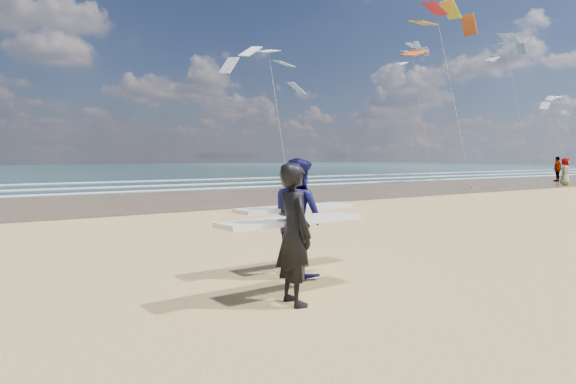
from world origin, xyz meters
TOP-DOWN VIEW (x-y plane):
  - wet_sand_strip at (20.00, 18.00)m, footprint 220.00×12.00m
  - ocean at (20.00, 72.00)m, footprint 220.00×100.00m
  - foam_breakers at (20.00, 28.10)m, footprint 220.00×11.70m
  - surfer_near at (-0.31, 0.67)m, footprint 2.22×1.03m
  - surfer_far at (0.67, 1.97)m, footprint 2.21×1.13m
  - beachgoer_0 at (30.56, 13.21)m, footprint 1.07×0.92m
  - beachgoer_1 at (35.17, 16.19)m, footprint 1.16×0.55m
  - kite_0 at (24.04, 17.95)m, footprint 7.43×4.92m
  - kite_1 at (14.80, 24.74)m, footprint 6.65×4.83m
  - kite_2 at (44.14, 25.70)m, footprint 6.40×4.80m
  - kite_4 at (61.99, 29.74)m, footprint 5.65×4.72m
  - kite_5 at (37.75, 32.38)m, footprint 4.76×4.62m

SIDE VIEW (x-z plane):
  - wet_sand_strip at x=20.00m, z-range 0.00..0.01m
  - ocean at x=20.00m, z-range 0.00..0.02m
  - foam_breakers at x=20.00m, z-range 0.02..0.08m
  - beachgoer_0 at x=30.56m, z-range 0.00..1.85m
  - surfer_near at x=-0.31m, z-range 0.02..1.89m
  - beachgoer_1 at x=35.17m, z-range 0.00..1.93m
  - surfer_far at x=0.67m, z-range 0.01..1.93m
  - kite_4 at x=61.99m, z-range 0.52..11.27m
  - kite_1 at x=14.80m, z-range 0.87..11.47m
  - kite_5 at x=37.75m, z-range 0.27..15.09m
  - kite_0 at x=24.04m, z-range 1.36..14.87m
  - kite_2 at x=44.14m, z-range 0.96..16.53m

